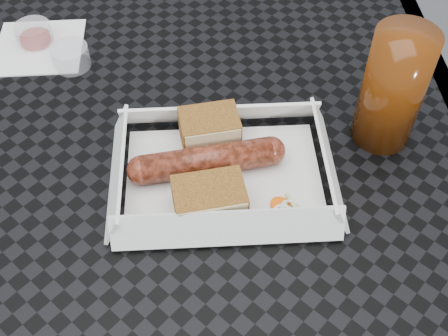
# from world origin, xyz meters

# --- Properties ---
(patio_table) EXTENTS (0.80, 0.80, 0.74)m
(patio_table) POSITION_xyz_m (0.00, 0.00, 0.67)
(patio_table) COLOR black
(patio_table) RESTS_ON ground
(food_tray) EXTENTS (0.22, 0.15, 0.00)m
(food_tray) POSITION_xyz_m (0.08, -0.02, 0.75)
(food_tray) COLOR white
(food_tray) RESTS_ON patio_table
(bratwurst) EXTENTS (0.18, 0.05, 0.03)m
(bratwurst) POSITION_xyz_m (0.07, -0.01, 0.77)
(bratwurst) COLOR maroon
(bratwurst) RESTS_ON food_tray
(bread_near) EXTENTS (0.07, 0.06, 0.04)m
(bread_near) POSITION_xyz_m (0.07, 0.03, 0.77)
(bread_near) COLOR brown
(bread_near) RESTS_ON food_tray
(bread_far) EXTENTS (0.08, 0.06, 0.04)m
(bread_far) POSITION_xyz_m (0.07, -0.06, 0.77)
(bread_far) COLOR brown
(bread_far) RESTS_ON food_tray
(veg_garnish) EXTENTS (0.03, 0.03, 0.00)m
(veg_garnish) POSITION_xyz_m (0.15, -0.07, 0.75)
(veg_garnish) COLOR #F85E0A
(veg_garnish) RESTS_ON food_tray
(napkin) EXTENTS (0.12, 0.12, 0.00)m
(napkin) POSITION_xyz_m (-0.16, 0.23, 0.75)
(napkin) COLOR white
(napkin) RESTS_ON patio_table
(condiment_cup_sauce) EXTENTS (0.05, 0.05, 0.03)m
(condiment_cup_sauce) POSITION_xyz_m (-0.17, 0.24, 0.76)
(condiment_cup_sauce) COLOR maroon
(condiment_cup_sauce) RESTS_ON patio_table
(condiment_cup_empty) EXTENTS (0.05, 0.05, 0.03)m
(condiment_cup_empty) POSITION_xyz_m (-0.11, 0.19, 0.76)
(condiment_cup_empty) COLOR silver
(condiment_cup_empty) RESTS_ON patio_table
(drink_glass) EXTENTS (0.07, 0.07, 0.15)m
(drink_glass) POSITION_xyz_m (0.28, 0.04, 0.82)
(drink_glass) COLOR #4E2106
(drink_glass) RESTS_ON patio_table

